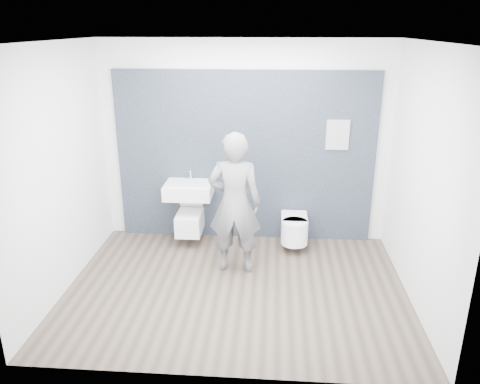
# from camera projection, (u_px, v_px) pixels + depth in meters

# --- Properties ---
(ground) EXTENTS (4.00, 4.00, 0.00)m
(ground) POSITION_uv_depth(u_px,v_px,m) (236.00, 288.00, 5.57)
(ground) COLOR brown
(ground) RESTS_ON ground
(room_shell) EXTENTS (4.00, 4.00, 4.00)m
(room_shell) POSITION_uv_depth(u_px,v_px,m) (236.00, 146.00, 4.98)
(room_shell) COLOR silver
(room_shell) RESTS_ON ground
(tile_wall) EXTENTS (3.60, 0.06, 2.40)m
(tile_wall) POSITION_uv_depth(u_px,v_px,m) (244.00, 235.00, 6.95)
(tile_wall) COLOR black
(tile_wall) RESTS_ON ground
(washbasin) EXTENTS (0.65, 0.49, 0.49)m
(washbasin) POSITION_uv_depth(u_px,v_px,m) (189.00, 190.00, 6.48)
(washbasin) COLOR white
(washbasin) RESTS_ON ground
(toilet_square) EXTENTS (0.35, 0.50, 0.62)m
(toilet_square) POSITION_uv_depth(u_px,v_px,m) (190.00, 221.00, 6.63)
(toilet_square) COLOR white
(toilet_square) RESTS_ON ground
(toilet_rounded) EXTENTS (0.37, 0.62, 0.33)m
(toilet_rounded) POSITION_uv_depth(u_px,v_px,m) (294.00, 229.00, 6.48)
(toilet_rounded) COLOR white
(toilet_rounded) RESTS_ON ground
(info_placard) EXTENTS (0.31, 0.03, 0.41)m
(info_placard) POSITION_uv_depth(u_px,v_px,m) (330.00, 240.00, 6.82)
(info_placard) COLOR silver
(info_placard) RESTS_ON ground
(visitor) EXTENTS (0.66, 0.44, 1.79)m
(visitor) POSITION_uv_depth(u_px,v_px,m) (235.00, 204.00, 5.71)
(visitor) COLOR #5E5E62
(visitor) RESTS_ON ground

